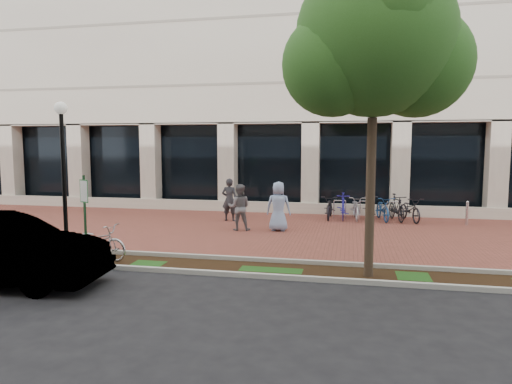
% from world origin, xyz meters
% --- Properties ---
extents(ground, '(120.00, 120.00, 0.00)m').
position_xyz_m(ground, '(0.00, 0.00, 0.00)').
color(ground, black).
rests_on(ground, ground).
extents(brick_plaza, '(40.00, 9.00, 0.01)m').
position_xyz_m(brick_plaza, '(0.00, 0.00, 0.01)').
color(brick_plaza, brown).
rests_on(brick_plaza, ground).
extents(planting_strip, '(40.00, 1.50, 0.01)m').
position_xyz_m(planting_strip, '(0.00, -5.25, 0.01)').
color(planting_strip, black).
rests_on(planting_strip, ground).
extents(curb_plaza_side, '(40.00, 0.12, 0.12)m').
position_xyz_m(curb_plaza_side, '(0.00, -4.50, 0.06)').
color(curb_plaza_side, '#B5B5AB').
rests_on(curb_plaza_side, ground).
extents(curb_street_side, '(40.00, 0.12, 0.12)m').
position_xyz_m(curb_street_side, '(0.00, -6.00, 0.06)').
color(curb_street_side, '#B5B5AB').
rests_on(curb_street_side, ground).
extents(near_office_building, '(40.00, 12.12, 16.00)m').
position_xyz_m(near_office_building, '(0.00, 10.47, 10.05)').
color(near_office_building, beige).
rests_on(near_office_building, ground).
extents(parking_sign, '(0.34, 0.07, 2.37)m').
position_xyz_m(parking_sign, '(-3.19, -5.47, 1.51)').
color(parking_sign, '#13351C').
rests_on(parking_sign, ground).
extents(lamppost, '(0.36, 0.36, 4.40)m').
position_xyz_m(lamppost, '(-4.26, -4.76, 2.48)').
color(lamppost, black).
rests_on(lamppost, ground).
extents(street_tree, '(4.39, 3.66, 7.48)m').
position_xyz_m(street_tree, '(4.35, -5.29, 5.42)').
color(street_tree, '#493A2A').
rests_on(street_tree, ground).
extents(locked_bicycle, '(2.02, 0.97, 1.02)m').
position_xyz_m(locked_bicycle, '(-3.04, -5.17, 0.51)').
color(locked_bicycle, '#B6B6BB').
rests_on(locked_bicycle, ground).
extents(pedestrian_left, '(0.66, 0.44, 1.79)m').
position_xyz_m(pedestrian_left, '(-1.10, 1.82, 0.89)').
color(pedestrian_left, '#29292E').
rests_on(pedestrian_left, ground).
extents(pedestrian_mid, '(0.93, 0.77, 1.73)m').
position_xyz_m(pedestrian_mid, '(-0.20, -0.14, 0.86)').
color(pedestrian_mid, slate).
rests_on(pedestrian_mid, ground).
extents(pedestrian_right, '(0.92, 0.62, 1.84)m').
position_xyz_m(pedestrian_right, '(1.25, 0.03, 0.92)').
color(pedestrian_right, '#86A1C9').
rests_on(pedestrian_right, ground).
extents(bollard, '(0.12, 0.12, 0.98)m').
position_xyz_m(bollard, '(8.39, 2.75, 0.50)').
color(bollard, silver).
rests_on(bollard, ground).
extents(bike_rack_cluster, '(4.26, 2.04, 1.13)m').
position_xyz_m(bike_rack_cluster, '(4.64, 3.23, 0.53)').
color(bike_rack_cluster, black).
rests_on(bike_rack_cluster, ground).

